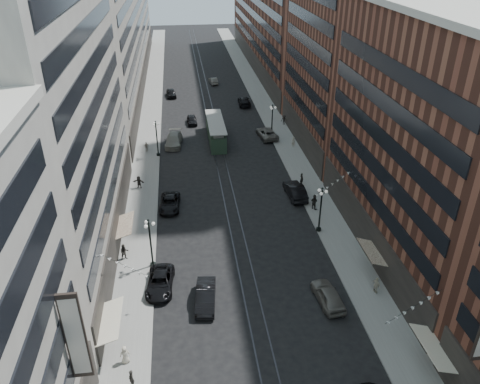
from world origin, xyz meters
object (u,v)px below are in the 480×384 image
lamppost_se_far (321,208)px  pedestrian_2 (124,252)px  streetcar (216,132)px  pedestrian_8 (293,142)px  car_14 (213,81)px  pedestrian_9 (284,120)px  car_13 (192,120)px  pedestrian_6 (147,147)px  lamppost_sw_far (150,242)px  car_7 (170,203)px  pedestrian_4 (376,285)px  car_10 (295,191)px  car_5 (206,296)px  lamppost_se_mid (272,120)px  pedestrian_5 (139,182)px  pedestrian_extra_0 (302,179)px  lamppost_sw_mid (157,137)px  car_8 (174,140)px  car_2 (160,282)px  car_9 (171,93)px  car_11 (267,133)px  car_4 (328,295)px  pedestrian_1 (125,355)px  pedestrian_7 (314,202)px  pedestrian_extra_1 (131,379)px  car_12 (244,101)px

lamppost_se_far → pedestrian_2: (-21.28, -2.56, -2.05)m
streetcar → pedestrian_8: (11.75, -4.57, -0.52)m
car_14 → pedestrian_9: bearing=103.8°
car_13 → pedestrian_6: 13.60m
lamppost_sw_far → car_7: lamppost_sw_far is taller
pedestrian_4 → pedestrian_6: pedestrian_4 is taller
car_10 → car_5: bearing=51.9°
lamppost_se_mid → car_5: (-13.47, -38.05, -2.28)m
lamppost_se_mid → pedestrian_5: lamppost_se_mid is taller
streetcar → car_5: bearing=-96.4°
pedestrian_extra_0 → lamppost_sw_mid: bearing=39.9°
lamppost_se_mid → car_8: bearing=-176.3°
streetcar → pedestrian_extra_0: bearing=-59.8°
car_7 → pedestrian_8: pedestrian_8 is taller
car_2 → pedestrian_2: bearing=131.9°
car_9 → car_14: car_9 is taller
car_13 → car_9: bearing=100.2°
car_8 → pedestrian_5: pedestrian_5 is taller
lamppost_sw_far → pedestrian_5: lamppost_sw_far is taller
car_5 → car_11: (12.67, 38.09, -0.02)m
lamppost_se_mid → car_4: 39.50m
car_4 → car_7: car_4 is taller
pedestrian_9 → lamppost_sw_far: bearing=-120.9°
pedestrian_4 → car_14: pedestrian_4 is taller
pedestrian_1 → car_10: size_ratio=0.30×
car_8 → pedestrian_extra_0: bearing=-37.4°
lamppost_sw_mid → pedestrian_7: lamppost_sw_mid is taller
car_2 → car_9: size_ratio=1.16×
car_5 → car_14: bearing=90.9°
car_8 → pedestrian_6: size_ratio=3.84×
car_10 → car_9: bearing=-73.9°
car_14 → pedestrian_extra_1: bearing=74.4°
pedestrian_5 → pedestrian_6: pedestrian_5 is taller
car_12 → pedestrian_5: pedestrian_5 is taller
lamppost_sw_mid → car_14: (11.45, 37.50, -2.40)m
lamppost_se_mid → pedestrian_7: 23.34m
lamppost_sw_mid → car_7: bearing=-83.7°
pedestrian_7 → pedestrian_8: bearing=-46.1°
lamppost_sw_far → pedestrian_extra_1: (-1.11, -14.32, -2.20)m
lamppost_se_mid → pedestrian_6: (-20.17, -3.31, -2.16)m
car_10 → car_14: size_ratio=1.29×
car_10 → pedestrian_5: pedestrian_5 is taller
lamppost_sw_mid → pedestrian_9: lamppost_sw_mid is taller
pedestrian_1 → car_9: pedestrian_1 is taller
pedestrian_4 → car_13: (-15.15, 46.92, -0.31)m
lamppost_sw_mid → pedestrian_4: bearing=-58.4°
car_2 → pedestrian_7: size_ratio=2.73×
lamppost_sw_mid → car_11: bearing=16.0°
pedestrian_2 → car_10: size_ratio=0.33×
pedestrian_2 → pedestrian_7: (22.03, 7.31, 0.06)m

